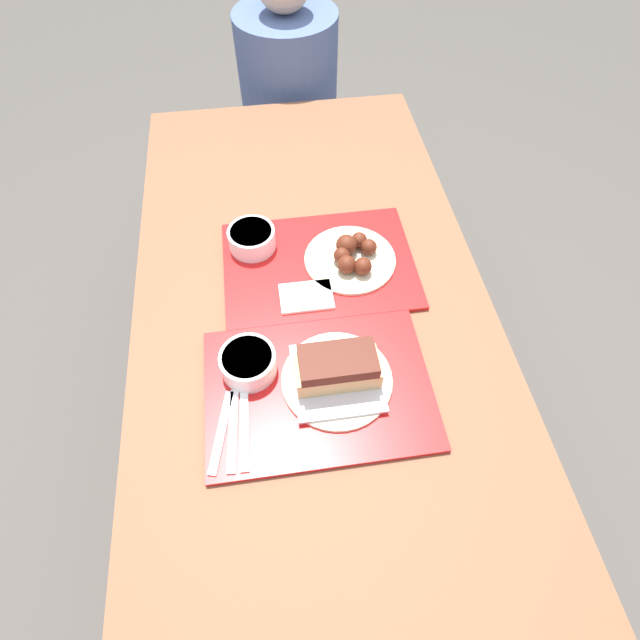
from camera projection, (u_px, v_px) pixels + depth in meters
The scene contains 15 objects.
ground_plane at pixel (318, 449), 1.71m from camera, with size 12.00×12.00×0.00m, color #4C4742.
picnic_table at pixel (317, 349), 1.18m from camera, with size 0.82×1.79×0.74m.
picnic_bench_far at pixel (280, 156), 2.05m from camera, with size 0.78×0.28×0.45m.
tray_near at pixel (318, 389), 1.02m from camera, with size 0.46×0.33×0.01m.
tray_far at pixel (319, 265), 1.21m from camera, with size 0.46×0.33×0.01m.
bowl_coleslaw_near at pixel (248, 362), 1.01m from camera, with size 0.11×0.11×0.05m.
brisket_sandwich_plate at pixel (337, 372), 0.99m from camera, with size 0.23×0.23×0.09m.
plastic_fork_near at pixel (233, 430), 0.95m from camera, with size 0.03×0.17×0.00m.
plastic_knife_near at pixel (244, 428), 0.96m from camera, with size 0.02×0.17×0.00m.
plastic_spoon_near at pixel (221, 432), 0.95m from camera, with size 0.06×0.17×0.00m.
condiment_packet at pixel (299, 357), 1.05m from camera, with size 0.04×0.03×0.01m.
bowl_coleslaw_far at pixel (252, 238), 1.21m from camera, with size 0.11×0.11×0.05m.
wings_plate_far at pixel (352, 256), 1.19m from camera, with size 0.22×0.22×0.06m.
napkin_far at pixel (306, 297), 1.14m from camera, with size 0.12×0.08×0.01m.
person_seated_across at pixel (288, 75), 1.77m from camera, with size 0.35×0.35×0.65m.
Camera 1 is at (-0.08, -0.62, 1.66)m, focal length 28.00 mm.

